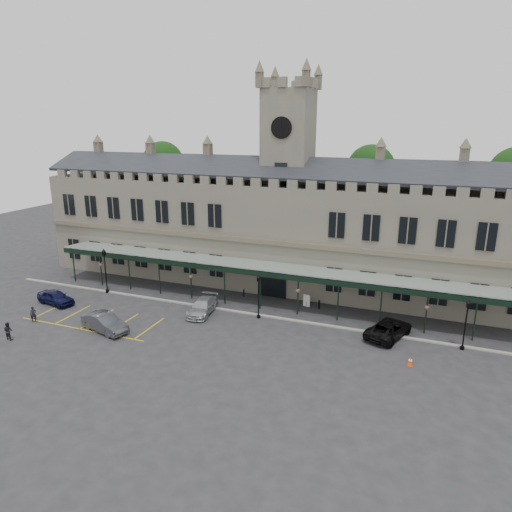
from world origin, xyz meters
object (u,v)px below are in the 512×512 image
(car_taxi, at_px, (203,306))
(car_van, at_px, (389,329))
(traffic_cone, at_px, (410,362))
(person_b, at_px, (8,331))
(station_building, at_px, (286,230))
(lamp_post_mid, at_px, (259,292))
(car_left_b, at_px, (105,323))
(car_left_a, at_px, (56,297))
(sign_board, at_px, (307,301))
(person_a, at_px, (33,314))
(clock_tower, at_px, (288,172))
(lamp_post_right, at_px, (466,320))
(lamp_post_left, at_px, (105,267))

(car_taxi, height_order, car_van, car_van)
(traffic_cone, height_order, person_b, person_b)
(station_building, distance_m, lamp_post_mid, 11.62)
(lamp_post_mid, height_order, car_left_b, lamp_post_mid)
(car_left_b, relative_size, car_van, 0.90)
(lamp_post_mid, bearing_deg, car_left_a, -168.50)
(sign_board, distance_m, person_a, 26.97)
(lamp_post_mid, height_order, car_left_a, lamp_post_mid)
(car_left_a, height_order, car_left_b, car_left_b)
(lamp_post_mid, distance_m, car_left_b, 14.58)
(clock_tower, distance_m, lamp_post_right, 24.36)
(car_van, bearing_deg, car_taxi, 24.46)
(car_left_a, relative_size, person_b, 2.72)
(station_building, distance_m, person_b, 30.13)
(station_building, bearing_deg, lamp_post_mid, -86.50)
(lamp_post_mid, bearing_deg, station_building, 93.50)
(lamp_post_right, bearing_deg, clock_tower, 150.15)
(person_b, bearing_deg, lamp_post_left, -92.69)
(clock_tower, relative_size, lamp_post_mid, 5.48)
(lamp_post_right, relative_size, person_a, 2.86)
(clock_tower, distance_m, car_van, 20.88)
(station_building, distance_m, lamp_post_left, 20.98)
(lamp_post_right, distance_m, car_van, 6.40)
(lamp_post_mid, relative_size, car_taxi, 0.90)
(sign_board, distance_m, person_b, 28.20)
(car_left_b, bearing_deg, station_building, -16.84)
(station_building, height_order, lamp_post_right, station_building)
(station_building, distance_m, lamp_post_right, 22.30)
(lamp_post_left, distance_m, lamp_post_right, 36.92)
(person_b, bearing_deg, lamp_post_mid, -147.57)
(clock_tower, relative_size, car_left_a, 5.60)
(clock_tower, relative_size, car_left_b, 4.98)
(traffic_cone, relative_size, car_taxi, 0.14)
(lamp_post_mid, xyz_separation_m, car_left_a, (-21.31, -4.33, -1.93))
(clock_tower, relative_size, lamp_post_right, 5.46)
(clock_tower, distance_m, person_a, 30.15)
(lamp_post_mid, xyz_separation_m, car_van, (12.33, 0.35, -1.91))
(lamp_post_left, distance_m, car_left_b, 10.63)
(traffic_cone, height_order, car_taxi, car_taxi)
(station_building, distance_m, car_van, 17.73)
(car_taxi, bearing_deg, car_left_a, -174.60)
(lamp_post_left, xyz_separation_m, car_van, (30.82, -0.09, -2.29))
(lamp_post_mid, height_order, person_a, lamp_post_mid)
(station_building, bearing_deg, car_van, -39.23)
(lamp_post_right, xyz_separation_m, car_left_b, (-30.60, -7.91, -1.87))
(car_left_a, bearing_deg, lamp_post_right, -73.75)
(person_a, xyz_separation_m, person_b, (0.90, -3.63, 0.02))
(traffic_cone, distance_m, car_left_a, 35.76)
(traffic_cone, height_order, person_a, person_a)
(sign_board, height_order, person_a, person_a)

